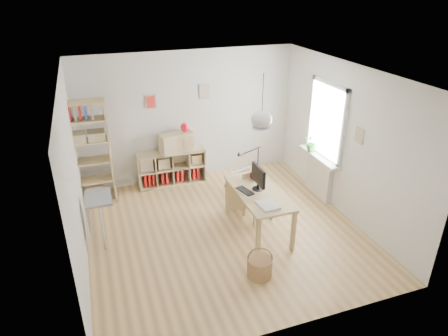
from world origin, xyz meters
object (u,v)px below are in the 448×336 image
object	(u,v)px
chair	(256,193)
storage_chest	(246,191)
desk	(258,197)
monitor	(258,177)
drawer_chest	(176,142)
tall_bookshelf	(88,149)
cube_shelf	(170,170)

from	to	relation	value
chair	storage_chest	size ratio (longest dim) A/B	1.15
desk	monitor	size ratio (longest dim) A/B	3.17
storage_chest	drawer_chest	bearing A→B (deg)	112.09
desk	tall_bookshelf	size ratio (longest dim) A/B	0.75
storage_chest	tall_bookshelf	bearing A→B (deg)	140.76
desk	cube_shelf	distance (m)	2.48
cube_shelf	monitor	xyz separation A→B (m)	(1.04, -2.15, 0.68)
tall_bookshelf	storage_chest	distance (m)	3.08
tall_bookshelf	drawer_chest	bearing A→B (deg)	7.98
chair	drawer_chest	bearing A→B (deg)	110.04
drawer_chest	chair	bearing A→B (deg)	-73.93
cube_shelf	chair	size ratio (longest dim) A/B	1.62
chair	drawer_chest	size ratio (longest dim) A/B	1.27
chair	desk	bearing A→B (deg)	-118.94
tall_bookshelf	chair	distance (m)	3.19
tall_bookshelf	chair	bearing A→B (deg)	-29.65
cube_shelf	tall_bookshelf	xyz separation A→B (m)	(-1.56, -0.28, 0.79)
cube_shelf	monitor	world-z (taller)	monitor
tall_bookshelf	drawer_chest	world-z (taller)	tall_bookshelf
desk	chair	distance (m)	0.45
monitor	drawer_chest	bearing A→B (deg)	113.04
storage_chest	cube_shelf	bearing A→B (deg)	114.73
monitor	drawer_chest	world-z (taller)	monitor
desk	chair	bearing A→B (deg)	70.54
tall_bookshelf	storage_chest	xyz separation A→B (m)	(2.80, -0.92, -0.90)
chair	monitor	distance (m)	0.59
desk	cube_shelf	xyz separation A→B (m)	(-1.02, 2.23, -0.36)
tall_bookshelf	storage_chest	world-z (taller)	tall_bookshelf
desk	drawer_chest	size ratio (longest dim) A/B	2.20
cube_shelf	monitor	size ratio (longest dim) A/B	2.96
desk	drawer_chest	xyz separation A→B (m)	(-0.87, 2.19, 0.26)
chair	drawer_chest	world-z (taller)	drawer_chest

